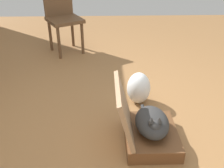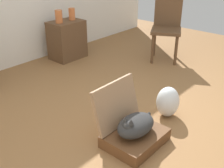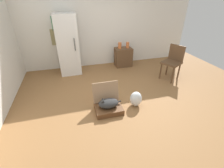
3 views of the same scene
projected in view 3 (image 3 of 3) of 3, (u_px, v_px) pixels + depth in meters
ground_plane at (118, 98)px, 3.77m from camera, size 7.68×7.68×0.00m
wall_back at (97, 26)px, 5.01m from camera, size 6.40×0.15×2.60m
suitcase_base at (109, 109)px, 3.32m from camera, size 0.56×0.44×0.12m
suitcase_lid at (106, 92)px, 3.38m from camera, size 0.56×0.15×0.44m
cat at (108, 103)px, 3.25m from camera, size 0.50×0.28×0.22m
plastic_bag_white at (136, 99)px, 3.45m from camera, size 0.26×0.25×0.34m
refrigerator at (68, 45)px, 4.61m from camera, size 0.61×0.62×1.74m
side_table at (123, 57)px, 5.34m from camera, size 0.55×0.40×0.62m
vase_tall at (120, 45)px, 5.09m from camera, size 0.11×0.11×0.20m
vase_short at (128, 45)px, 5.16m from camera, size 0.10×0.10×0.19m
chair at (173, 61)px, 4.42m from camera, size 0.63×0.63×0.96m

